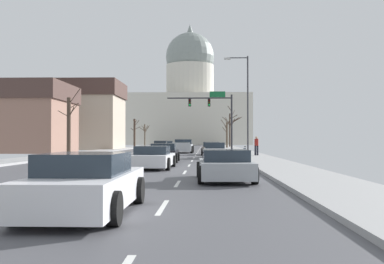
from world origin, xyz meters
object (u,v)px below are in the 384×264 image
street_lamp_right (245,97)px  sedan_oncoming_00 (161,146)px  sedan_near_04 (153,158)px  bicycle_parked (245,152)px  sedan_near_06 (86,185)px  pedestrian_00 (256,145)px  sedan_near_05 (225,166)px  signal_gantry (214,109)px  sedan_near_01 (211,149)px  sedan_near_03 (164,153)px  sedan_near_02 (215,151)px  sedan_oncoming_01 (167,145)px  pickup_truck_near_00 (183,147)px

street_lamp_right → sedan_oncoming_00: street_lamp_right is taller
sedan_near_04 → bicycle_parked: (5.97, 12.73, -0.07)m
sedan_near_06 → pedestrian_00: size_ratio=2.72×
street_lamp_right → sedan_near_05: (-2.74, -22.10, -4.71)m
signal_gantry → sedan_near_06: size_ratio=1.76×
sedan_near_01 → pedestrian_00: (3.89, -4.69, 0.46)m
sedan_near_01 → sedan_near_06: 33.53m
sedan_near_03 → pedestrian_00: 10.95m
signal_gantry → sedan_near_01: 10.88m
sedan_near_02 → sedan_oncoming_01: 36.25m
sedan_near_04 → sedan_oncoming_00: bearing=95.4°
sedan_near_05 → pedestrian_00: size_ratio=2.62×
sedan_near_03 → sedan_near_06: sedan_near_06 is taller
pickup_truck_near_00 → sedan_near_03: bearing=-91.0°
sedan_near_04 → sedan_near_06: sedan_near_06 is taller
sedan_near_02 → bicycle_parked: (2.43, 0.25, -0.11)m
pickup_truck_near_00 → sedan_near_03: 19.05m
street_lamp_right → sedan_near_02: bearing=-131.3°
sedan_near_03 → sedan_near_04: 6.84m
pickup_truck_near_00 → sedan_near_01: bearing=-63.6°
street_lamp_right → pedestrian_00: (0.94, -0.58, -4.20)m
sedan_near_05 → street_lamp_right: bearing=82.9°
sedan_near_03 → signal_gantry: bearing=80.4°
sedan_oncoming_01 → sedan_near_03: bearing=-85.2°
sedan_near_02 → street_lamp_right: bearing=48.7°
sedan_near_03 → sedan_near_02: bearing=57.3°
street_lamp_right → sedan_near_03: street_lamp_right is taller
signal_gantry → sedan_near_05: bearing=-90.4°
sedan_near_02 → sedan_oncoming_00: bearing=106.5°
pickup_truck_near_00 → pedestrian_00: (6.96, -10.88, 0.37)m
signal_gantry → street_lamp_right: 14.16m
sedan_near_05 → bicycle_parked: size_ratio=2.45×
street_lamp_right → sedan_near_04: 17.43m
signal_gantry → sedan_oncoming_01: 20.44m
sedan_near_04 → bicycle_parked: size_ratio=2.61×
sedan_near_02 → sedan_near_05: 19.01m
sedan_near_02 → signal_gantry: bearing=89.3°
signal_gantry → sedan_near_05: 36.34m
sedan_near_04 → pedestrian_00: size_ratio=2.79×
sedan_near_01 → sedan_oncoming_00: bearing=112.6°
sedan_near_04 → sedan_near_06: 13.71m
signal_gantry → sedan_oncoming_01: signal_gantry is taller
pickup_truck_near_00 → sedan_oncoming_01: size_ratio=1.23×
sedan_near_01 → sedan_oncoming_00: 17.37m
sedan_near_05 → bicycle_parked: sedan_near_05 is taller
pickup_truck_near_00 → sedan_near_04: 25.88m
bicycle_parked → sedan_oncoming_00: bearing=112.1°
bicycle_parked → sedan_near_06: bearing=-102.2°
signal_gantry → sedan_near_02: signal_gantry is taller
sedan_near_04 → sedan_near_01: bearing=80.5°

